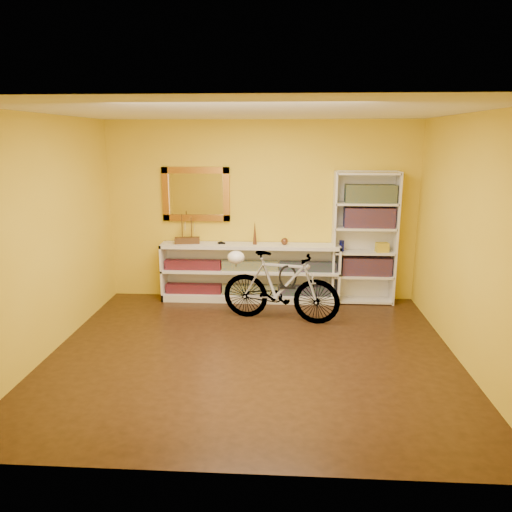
# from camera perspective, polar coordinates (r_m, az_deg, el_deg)

# --- Properties ---
(floor) EXTENTS (4.50, 4.00, 0.01)m
(floor) POSITION_cam_1_polar(r_m,az_deg,el_deg) (5.51, -0.45, -11.45)
(floor) COLOR black
(floor) RESTS_ON ground
(ceiling) EXTENTS (4.50, 4.00, 0.01)m
(ceiling) POSITION_cam_1_polar(r_m,az_deg,el_deg) (4.99, -0.50, 16.78)
(ceiling) COLOR silver
(ceiling) RESTS_ON ground
(back_wall) EXTENTS (4.50, 0.01, 2.60)m
(back_wall) POSITION_cam_1_polar(r_m,az_deg,el_deg) (7.06, 0.64, 5.28)
(back_wall) COLOR gold
(back_wall) RESTS_ON ground
(left_wall) EXTENTS (0.01, 4.00, 2.60)m
(left_wall) POSITION_cam_1_polar(r_m,az_deg,el_deg) (5.71, -23.71, 2.07)
(left_wall) COLOR gold
(left_wall) RESTS_ON ground
(right_wall) EXTENTS (0.01, 4.00, 2.60)m
(right_wall) POSITION_cam_1_polar(r_m,az_deg,el_deg) (5.43, 24.01, 1.49)
(right_wall) COLOR gold
(right_wall) RESTS_ON ground
(gilt_mirror) EXTENTS (0.98, 0.06, 0.78)m
(gilt_mirror) POSITION_cam_1_polar(r_m,az_deg,el_deg) (7.10, -7.11, 7.26)
(gilt_mirror) COLOR #92591A
(gilt_mirror) RESTS_ON back_wall
(wall_socket) EXTENTS (0.09, 0.02, 0.09)m
(wall_socket) POSITION_cam_1_polar(r_m,az_deg,el_deg) (7.29, 7.70, -3.05)
(wall_socket) COLOR silver
(wall_socket) RESTS_ON back_wall
(console_unit) EXTENTS (2.60, 0.35, 0.85)m
(console_unit) POSITION_cam_1_polar(r_m,az_deg,el_deg) (7.07, -0.69, -1.97)
(console_unit) COLOR silver
(console_unit) RESTS_ON floor
(cd_row_lower) EXTENTS (2.50, 0.13, 0.14)m
(cd_row_lower) POSITION_cam_1_polar(r_m,az_deg,el_deg) (7.13, -0.70, -3.98)
(cd_row_lower) COLOR black
(cd_row_lower) RESTS_ON console_unit
(cd_row_upper) EXTENTS (2.50, 0.13, 0.14)m
(cd_row_upper) POSITION_cam_1_polar(r_m,az_deg,el_deg) (7.02, -0.70, -1.15)
(cd_row_upper) COLOR navy
(cd_row_upper) RESTS_ON console_unit
(model_ship) EXTENTS (0.38, 0.19, 0.43)m
(model_ship) POSITION_cam_1_polar(r_m,az_deg,el_deg) (7.05, -8.18, 3.18)
(model_ship) COLOR #402711
(model_ship) RESTS_ON console_unit
(toy_car) EXTENTS (0.00, 0.00, 0.00)m
(toy_car) POSITION_cam_1_polar(r_m,az_deg,el_deg) (7.01, -4.09, 1.44)
(toy_car) COLOR black
(toy_car) RESTS_ON console_unit
(bronze_ornament) EXTENTS (0.06, 0.06, 0.34)m
(bronze_ornament) POSITION_cam_1_polar(r_m,az_deg,el_deg) (6.93, -0.14, 2.78)
(bronze_ornament) COLOR brown
(bronze_ornament) RESTS_ON console_unit
(decorative_orb) EXTENTS (0.10, 0.10, 0.10)m
(decorative_orb) POSITION_cam_1_polar(r_m,az_deg,el_deg) (6.94, 3.40, 1.75)
(decorative_orb) COLOR brown
(decorative_orb) RESTS_ON console_unit
(bookcase) EXTENTS (0.90, 0.30, 1.90)m
(bookcase) POSITION_cam_1_polar(r_m,az_deg,el_deg) (7.05, 12.69, 2.03)
(bookcase) COLOR silver
(bookcase) RESTS_ON floor
(book_row_a) EXTENTS (0.70, 0.22, 0.26)m
(book_row_a) POSITION_cam_1_polar(r_m,az_deg,el_deg) (7.15, 12.91, -1.16)
(book_row_a) COLOR maroon
(book_row_a) RESTS_ON bookcase
(book_row_b) EXTENTS (0.70, 0.22, 0.28)m
(book_row_b) POSITION_cam_1_polar(r_m,az_deg,el_deg) (7.00, 13.22, 4.47)
(book_row_b) COLOR maroon
(book_row_b) RESTS_ON bookcase
(book_row_c) EXTENTS (0.70, 0.22, 0.25)m
(book_row_c) POSITION_cam_1_polar(r_m,az_deg,el_deg) (6.96, 13.37, 7.19)
(book_row_c) COLOR #173F53
(book_row_c) RESTS_ON bookcase
(travel_mug) EXTENTS (0.07, 0.07, 0.16)m
(travel_mug) POSITION_cam_1_polar(r_m,az_deg,el_deg) (7.01, 10.09, 1.20)
(travel_mug) COLOR navy
(travel_mug) RESTS_ON bookcase
(red_tin) EXTENTS (0.18, 0.18, 0.18)m
(red_tin) POSITION_cam_1_polar(r_m,az_deg,el_deg) (6.95, 11.27, 6.99)
(red_tin) COLOR maroon
(red_tin) RESTS_ON bookcase
(yellow_bag) EXTENTS (0.19, 0.14, 0.14)m
(yellow_bag) POSITION_cam_1_polar(r_m,az_deg,el_deg) (7.08, 14.68, 0.99)
(yellow_bag) COLOR gold
(yellow_bag) RESTS_ON bookcase
(bicycle) EXTENTS (0.72, 1.63, 0.93)m
(bicycle) POSITION_cam_1_polar(r_m,az_deg,el_deg) (6.28, 2.93, -3.64)
(bicycle) COLOR silver
(bicycle) RESTS_ON floor
(helmet) EXTENTS (0.23, 0.22, 0.17)m
(helmet) POSITION_cam_1_polar(r_m,az_deg,el_deg) (6.34, -2.39, -0.16)
(helmet) COLOR white
(helmet) RESTS_ON bicycle
(u_lock) EXTENTS (0.23, 0.02, 0.23)m
(u_lock) POSITION_cam_1_polar(r_m,az_deg,el_deg) (6.22, 3.78, -2.48)
(u_lock) COLOR black
(u_lock) RESTS_ON bicycle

